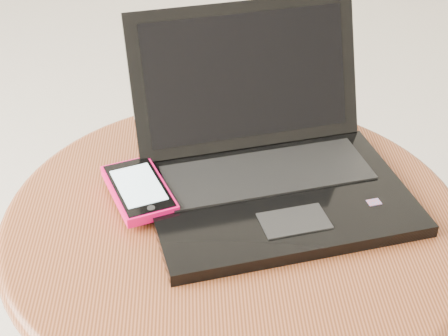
{
  "coord_description": "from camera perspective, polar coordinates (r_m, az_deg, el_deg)",
  "views": [
    {
      "loc": [
        0.05,
        -0.68,
        1.0
      ],
      "look_at": [
        0.09,
        0.01,
        0.53
      ],
      "focal_mm": 54.99,
      "sensor_mm": 36.0,
      "label": 1
    }
  ],
  "objects": [
    {
      "name": "phone_black",
      "position": [
        0.9,
        -6.72,
        -1.98
      ],
      "size": [
        0.11,
        0.13,
        0.01
      ],
      "color": "black",
      "rests_on": "table"
    },
    {
      "name": "laptop",
      "position": [
        0.89,
        3.7,
        0.59
      ],
      "size": [
        0.38,
        0.36,
        0.2
      ],
      "color": "black",
      "rests_on": "table"
    },
    {
      "name": "phone_pink",
      "position": [
        0.88,
        -7.1,
        -1.79
      ],
      "size": [
        0.11,
        0.14,
        0.02
      ],
      "color": "#FA085D",
      "rests_on": "phone_black"
    },
    {
      "name": "table",
      "position": [
        0.93,
        0.84,
        -8.52
      ],
      "size": [
        0.59,
        0.59,
        0.47
      ],
      "color": "#5F3410",
      "rests_on": "ground"
    }
  ]
}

